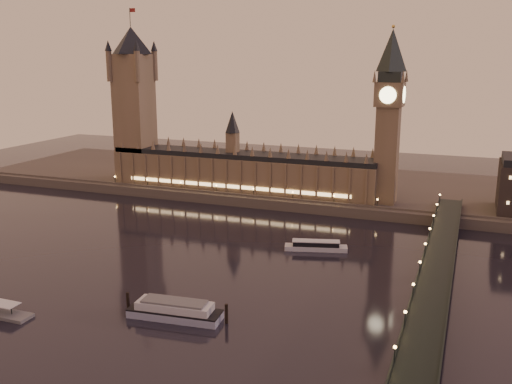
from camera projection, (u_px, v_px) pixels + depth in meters
ground at (221, 267)px, 256.84m from camera, size 700.00×700.00×0.00m
far_embankment at (359, 189)px, 395.52m from camera, size 560.00×130.00×6.00m
palace_of_westminster at (241, 167)px, 375.68m from camera, size 180.00×26.62×52.00m
victoria_tower at (134, 96)px, 393.33m from camera, size 31.68×31.68×118.00m
big_ben at (389, 106)px, 333.06m from camera, size 17.68×17.68×104.00m
westminster_bridge at (433, 284)px, 223.61m from camera, size 13.20×260.00×15.30m
cruise_boat_a at (316, 246)px, 278.77m from camera, size 31.04×14.30×4.86m
moored_barge at (175, 310)px, 206.00m from camera, size 39.54×12.95×7.28m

